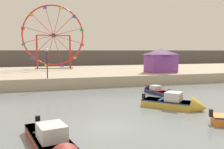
{
  "coord_description": "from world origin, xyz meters",
  "views": [
    {
      "loc": [
        -3.54,
        -12.92,
        4.28
      ],
      "look_at": [
        2.88,
        8.24,
        2.12
      ],
      "focal_mm": 38.86,
      "sensor_mm": 36.0,
      "label": 1
    }
  ],
  "objects_px": {
    "motorboat_faded_red": "(55,146)",
    "motorboat_navy_blue": "(154,91)",
    "ferris_wheel_red_frame": "(53,37)",
    "carnival_booth_purple_stall": "(161,60)",
    "promenade_lamp_near": "(47,58)",
    "motorboat_mustard_yellow": "(178,104)"
  },
  "relations": [
    {
      "from": "motorboat_navy_blue",
      "to": "promenade_lamp_near",
      "type": "distance_m",
      "value": 12.1
    },
    {
      "from": "motorboat_navy_blue",
      "to": "carnival_booth_purple_stall",
      "type": "height_order",
      "value": "carnival_booth_purple_stall"
    },
    {
      "from": "motorboat_mustard_yellow",
      "to": "promenade_lamp_near",
      "type": "bearing_deg",
      "value": 174.04
    },
    {
      "from": "motorboat_navy_blue",
      "to": "carnival_booth_purple_stall",
      "type": "distance_m",
      "value": 10.5
    },
    {
      "from": "motorboat_faded_red",
      "to": "promenade_lamp_near",
      "type": "distance_m",
      "value": 17.88
    },
    {
      "from": "motorboat_faded_red",
      "to": "ferris_wheel_red_frame",
      "type": "relative_size",
      "value": 0.56
    },
    {
      "from": "motorboat_faded_red",
      "to": "ferris_wheel_red_frame",
      "type": "height_order",
      "value": "ferris_wheel_red_frame"
    },
    {
      "from": "ferris_wheel_red_frame",
      "to": "carnival_booth_purple_stall",
      "type": "relative_size",
      "value": 2.31
    },
    {
      "from": "ferris_wheel_red_frame",
      "to": "promenade_lamp_near",
      "type": "distance_m",
      "value": 15.93
    },
    {
      "from": "motorboat_navy_blue",
      "to": "promenade_lamp_near",
      "type": "bearing_deg",
      "value": 50.69
    },
    {
      "from": "motorboat_faded_red",
      "to": "motorboat_navy_blue",
      "type": "height_order",
      "value": "motorboat_faded_red"
    },
    {
      "from": "carnival_booth_purple_stall",
      "to": "ferris_wheel_red_frame",
      "type": "bearing_deg",
      "value": 132.78
    },
    {
      "from": "motorboat_navy_blue",
      "to": "promenade_lamp_near",
      "type": "xyz_separation_m",
      "value": [
        -10.26,
        5.55,
        3.21
      ]
    },
    {
      "from": "motorboat_navy_blue",
      "to": "carnival_booth_purple_stall",
      "type": "bearing_deg",
      "value": -42.87
    },
    {
      "from": "motorboat_faded_red",
      "to": "motorboat_navy_blue",
      "type": "distance_m",
      "value": 16.05
    },
    {
      "from": "motorboat_faded_red",
      "to": "motorboat_navy_blue",
      "type": "bearing_deg",
      "value": 127.12
    },
    {
      "from": "motorboat_faded_red",
      "to": "motorboat_navy_blue",
      "type": "xyz_separation_m",
      "value": [
        10.61,
        12.05,
        -0.08
      ]
    },
    {
      "from": "motorboat_faded_red",
      "to": "promenade_lamp_near",
      "type": "height_order",
      "value": "promenade_lamp_near"
    },
    {
      "from": "motorboat_mustard_yellow",
      "to": "motorboat_faded_red",
      "type": "relative_size",
      "value": 0.74
    },
    {
      "from": "motorboat_navy_blue",
      "to": "ferris_wheel_red_frame",
      "type": "height_order",
      "value": "ferris_wheel_red_frame"
    },
    {
      "from": "motorboat_mustard_yellow",
      "to": "carnival_booth_purple_stall",
      "type": "relative_size",
      "value": 0.95
    },
    {
      "from": "motorboat_faded_red",
      "to": "carnival_booth_purple_stall",
      "type": "xyz_separation_m",
      "value": [
        15.98,
        20.65,
        2.64
      ]
    }
  ]
}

